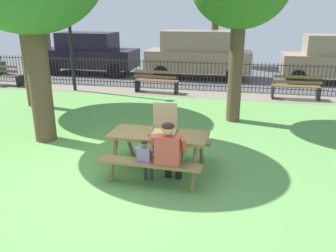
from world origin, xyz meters
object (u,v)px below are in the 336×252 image
at_px(parked_car_left, 199,53).
at_px(park_bench_center, 156,82).
at_px(child_at_table, 145,157).
at_px(lamp_post_walkway, 68,13).
at_px(pizza_box_open, 164,127).
at_px(parked_car_center, 331,59).
at_px(park_bench_left, 4,75).
at_px(picnic_table_foreground, 159,142).
at_px(adult_at_table, 169,151).
at_px(park_bench_right, 296,87).
at_px(parked_car_far_left, 90,53).

bearing_deg(parked_car_left, park_bench_center, -109.29).
height_order(child_at_table, lamp_post_walkway, lamp_post_walkway).
bearing_deg(pizza_box_open, parked_car_center, 62.70).
xyz_separation_m(pizza_box_open, park_bench_left, (-8.10, 6.35, -0.45)).
bearing_deg(pizza_box_open, parked_car_left, 93.25).
bearing_deg(picnic_table_foreground, park_bench_left, 141.20).
xyz_separation_m(park_bench_left, parked_car_center, (13.07, 3.30, 0.59)).
relative_size(adult_at_table, child_at_table, 1.42).
bearing_deg(parked_car_center, adult_at_table, -114.82).
height_order(park_bench_center, lamp_post_walkway, lamp_post_walkway).
distance_m(park_bench_left, lamp_post_walkway, 4.04).
relative_size(picnic_table_foreground, parked_car_left, 0.40).
relative_size(pizza_box_open, lamp_post_walkway, 0.11).
xyz_separation_m(picnic_table_foreground, park_bench_center, (-1.63, 6.45, -0.18)).
height_order(park_bench_right, parked_car_far_left, parked_car_far_left).
distance_m(adult_at_table, park_bench_right, 7.58).
bearing_deg(park_bench_right, picnic_table_foreground, -117.02).
distance_m(adult_at_table, parked_car_center, 11.31).
bearing_deg(pizza_box_open, park_bench_center, 105.00).
bearing_deg(picnic_table_foreground, lamp_post_walkway, 127.73).
bearing_deg(lamp_post_walkway, park_bench_left, 175.23).
height_order(picnic_table_foreground, park_bench_left, park_bench_left).
distance_m(pizza_box_open, adult_at_table, 0.69).
bearing_deg(park_bench_center, park_bench_left, 180.00).
bearing_deg(parked_car_far_left, pizza_box_open, -59.11).
xyz_separation_m(adult_at_table, parked_car_far_left, (-6.00, 10.26, 0.35)).
relative_size(child_at_table, lamp_post_walkway, 0.18).
bearing_deg(parked_car_left, park_bench_right, -41.21).
height_order(park_bench_center, park_bench_right, same).
bearing_deg(parked_car_left, pizza_box_open, -86.75).
relative_size(pizza_box_open, park_bench_right, 0.32).
xyz_separation_m(parked_car_far_left, parked_car_center, (10.75, -0.00, 0.01)).
bearing_deg(park_bench_left, park_bench_center, -0.00).
distance_m(pizza_box_open, parked_car_left, 9.66).
xyz_separation_m(picnic_table_foreground, park_bench_left, (-8.02, 6.45, -0.18)).
relative_size(park_bench_right, parked_car_far_left, 0.36).
relative_size(adult_at_table, park_bench_center, 0.73).
relative_size(park_bench_right, parked_car_left, 0.35).
distance_m(pizza_box_open, parked_car_center, 10.85).
bearing_deg(adult_at_table, park_bench_center, 105.52).
xyz_separation_m(lamp_post_walkway, parked_car_center, (9.83, 3.57, -1.80)).
height_order(picnic_table_foreground, child_at_table, child_at_table).
bearing_deg(picnic_table_foreground, child_at_table, -101.88).
xyz_separation_m(park_bench_right, parked_car_left, (-3.76, 3.30, 0.68)).
bearing_deg(pizza_box_open, picnic_table_foreground, -125.39).
relative_size(park_bench_left, lamp_post_walkway, 0.35).
relative_size(child_at_table, park_bench_left, 0.51).
xyz_separation_m(park_bench_left, park_bench_center, (6.40, -0.00, 0.00)).
relative_size(park_bench_left, parked_car_far_left, 0.37).
relative_size(lamp_post_walkway, parked_car_center, 1.20).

